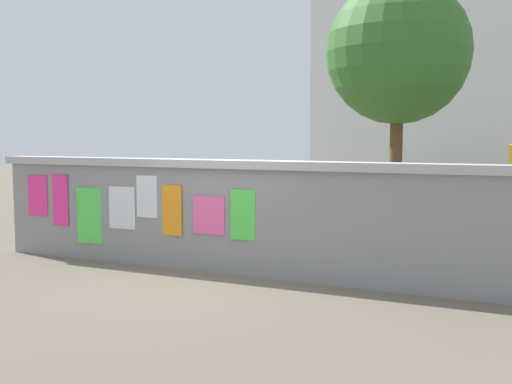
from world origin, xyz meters
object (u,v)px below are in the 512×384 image
tree_roadside (398,53)px  bicycle_near (333,240)px  auto_rickshaw_truck (486,192)px  motorcycle (257,210)px  person_walking (124,191)px  bicycle_far (209,228)px

tree_roadside → bicycle_near: bearing=-83.9°
auto_rickshaw_truck → motorcycle: size_ratio=1.92×
motorcycle → tree_roadside: (1.36, 7.33, 4.08)m
auto_rickshaw_truck → motorcycle: auto_rickshaw_truck is taller
bicycle_near → person_walking: size_ratio=1.06×
bicycle_near → bicycle_far: (-2.41, 0.28, 0.00)m
tree_roadside → motorcycle: bearing=-100.5°
motorcycle → tree_roadside: size_ratio=0.28×
person_walking → bicycle_near: bearing=-0.8°
motorcycle → bicycle_near: bearing=-43.6°
auto_rickshaw_truck → person_walking: auto_rickshaw_truck is taller
bicycle_far → person_walking: (-1.69, -0.22, 0.62)m
auto_rickshaw_truck → bicycle_near: auto_rickshaw_truck is taller
auto_rickshaw_truck → motorcycle: bearing=-160.6°
bicycle_far → bicycle_near: bearing=-6.5°
motorcycle → bicycle_far: size_ratio=1.11×
motorcycle → bicycle_far: (-0.03, -1.99, -0.10)m
bicycle_far → person_walking: person_walking is taller
motorcycle → tree_roadside: bearing=79.5°
auto_rickshaw_truck → bicycle_far: 5.68m
auto_rickshaw_truck → bicycle_far: (-4.41, -3.54, -0.54)m
bicycle_near → tree_roadside: size_ratio=0.25×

